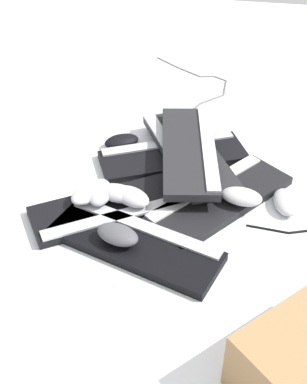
{
  "coord_description": "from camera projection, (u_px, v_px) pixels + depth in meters",
  "views": [
    {
      "loc": [
        -0.13,
        1.17,
        0.95
      ],
      "look_at": [
        0.06,
        0.06,
        0.04
      ],
      "focal_mm": 50.0,
      "sensor_mm": 36.0,
      "label": 1
    }
  ],
  "objects": [
    {
      "name": "mouse_6",
      "position": [
        118.0,
        234.0,
        1.3
      ],
      "size": [
        0.13,
        0.1,
        0.04
      ],
      "primitive_type": "ellipsoid",
      "rotation": [
        0.0,
        0.0,
        2.81
      ],
      "color": "#4C4C51",
      "rests_on": "keyboard_1"
    },
    {
      "name": "mouse_4",
      "position": [
        100.0,
        192.0,
        1.43
      ],
      "size": [
        0.08,
        0.12,
        0.04
      ],
      "primitive_type": "ellipsoid",
      "rotation": [
        0.0,
        0.0,
        4.84
      ],
      "color": "#B7B7BC",
      "rests_on": "keyboard_0"
    },
    {
      "name": "mouse_7",
      "position": [
        88.0,
        193.0,
        1.43
      ],
      "size": [
        0.11,
        0.13,
        0.04
      ],
      "primitive_type": "ellipsoid",
      "rotation": [
        0.0,
        0.0,
        1.13
      ],
      "color": "silver",
      "rests_on": "keyboard_0"
    },
    {
      "name": "mouse_2",
      "position": [
        118.0,
        193.0,
        1.43
      ],
      "size": [
        0.12,
        0.09,
        0.04
      ],
      "primitive_type": "ellipsoid",
      "rotation": [
        0.0,
        0.0,
        2.94
      ],
      "color": "#B7B7BC",
      "rests_on": "keyboard_0"
    },
    {
      "name": "mouse_3",
      "position": [
        131.0,
        196.0,
        1.42
      ],
      "size": [
        0.13,
        0.11,
        0.04
      ],
      "primitive_type": "ellipsoid",
      "rotation": [
        0.0,
        0.0,
        2.66
      ],
      "color": "#B7B7BC",
      "rests_on": "keyboard_0"
    },
    {
      "name": "keyboard_4",
      "position": [
        188.0,
        152.0,
        1.59
      ],
      "size": [
        0.34,
        0.46,
        0.03
      ],
      "color": "#232326",
      "rests_on": "keyboard_3"
    },
    {
      "name": "keyboard_2",
      "position": [
        220.0,
        200.0,
        1.46
      ],
      "size": [
        0.39,
        0.44,
        0.03
      ],
      "color": "black",
      "rests_on": "ground"
    },
    {
      "name": "mouse_1",
      "position": [
        122.0,
        141.0,
        1.68
      ],
      "size": [
        0.13,
        0.11,
        0.04
      ],
      "primitive_type": "ellipsoid",
      "rotation": [
        0.0,
        0.0,
        0.52
      ],
      "color": "black",
      "rests_on": "ground"
    },
    {
      "name": "keyboard_5",
      "position": [
        190.0,
        150.0,
        1.55
      ],
      "size": [
        0.22,
        0.46,
        0.03
      ],
      "color": "#232326",
      "rests_on": "keyboard_4"
    },
    {
      "name": "keyboard_0",
      "position": [
        114.0,
        207.0,
        1.44
      ],
      "size": [
        0.45,
        0.36,
        0.03
      ],
      "color": "black",
      "rests_on": "ground"
    },
    {
      "name": "keyboard_3",
      "position": [
        173.0,
        156.0,
        1.63
      ],
      "size": [
        0.46,
        0.32,
        0.03
      ],
      "color": "black",
      "rests_on": "ground"
    },
    {
      "name": "ground_plane",
      "position": [
        178.0,
        193.0,
        1.51
      ],
      "size": [
        3.2,
        3.2,
        0.0
      ],
      "primitive_type": "plane",
      "color": "silver"
    },
    {
      "name": "cable_1",
      "position": [
        198.0,
        91.0,
        1.97
      ],
      "size": [
        0.3,
        0.6,
        0.01
      ],
      "color": "#59595B",
      "rests_on": "ground"
    },
    {
      "name": "keyboard_1",
      "position": [
        135.0,
        244.0,
        1.33
      ],
      "size": [
        0.46,
        0.29,
        0.03
      ],
      "color": "black",
      "rests_on": "ground"
    },
    {
      "name": "mouse_0",
      "position": [
        286.0,
        202.0,
        1.45
      ],
      "size": [
        0.08,
        0.12,
        0.04
      ],
      "primitive_type": "ellipsoid",
      "rotation": [
        0.0,
        0.0,
        1.73
      ],
      "color": "#B7B7BC",
      "rests_on": "ground"
    },
    {
      "name": "mouse_5",
      "position": [
        242.0,
        197.0,
        1.42
      ],
      "size": [
        0.12,
        0.08,
        0.04
      ],
      "primitive_type": "ellipsoid",
      "rotation": [
        0.0,
        0.0,
        6.14
      ],
      "color": "#B7B7BC",
      "rests_on": "keyboard_2"
    }
  ]
}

